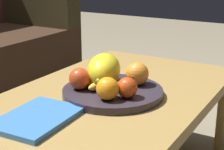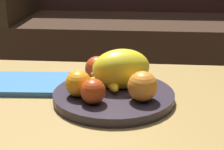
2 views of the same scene
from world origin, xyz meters
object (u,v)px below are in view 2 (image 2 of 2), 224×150
(coffee_table, at_px, (114,110))
(melon_large_front, at_px, (121,68))
(apple_front, at_px, (97,68))
(magazine, at_px, (26,84))
(banana_bunch, at_px, (115,77))
(orange_left, at_px, (143,86))
(fruit_bowl, at_px, (112,96))
(couch, at_px, (147,32))
(orange_front, at_px, (78,83))
(apple_left, at_px, (93,91))

(coffee_table, height_order, melon_large_front, melon_large_front)
(apple_front, relative_size, magazine, 0.29)
(coffee_table, xyz_separation_m, banana_bunch, (-0.00, 0.02, 0.09))
(orange_left, bearing_deg, coffee_table, 137.46)
(fruit_bowl, xyz_separation_m, melon_large_front, (0.02, 0.04, 0.07))
(melon_large_front, relative_size, apple_front, 2.29)
(couch, relative_size, magazine, 6.80)
(couch, height_order, apple_front, couch)
(couch, bearing_deg, apple_front, -98.36)
(orange_front, bearing_deg, banana_bunch, 41.48)
(couch, xyz_separation_m, apple_left, (-0.15, -1.29, 0.13))
(coffee_table, bearing_deg, magazine, 167.35)
(fruit_bowl, distance_m, orange_front, 0.11)
(apple_left, bearing_deg, couch, 83.25)
(orange_front, bearing_deg, apple_front, 75.10)
(orange_front, distance_m, orange_left, 0.17)
(magazine, bearing_deg, couch, 67.66)
(apple_left, bearing_deg, orange_front, 136.10)
(fruit_bowl, distance_m, apple_left, 0.10)
(couch, bearing_deg, melon_large_front, -94.34)
(couch, relative_size, apple_front, 23.10)
(apple_front, distance_m, banana_bunch, 0.08)
(fruit_bowl, relative_size, orange_left, 4.27)
(couch, bearing_deg, orange_left, -91.18)
(orange_front, bearing_deg, coffee_table, 32.12)
(coffee_table, relative_size, orange_front, 15.29)
(orange_left, distance_m, apple_front, 0.20)
(orange_front, relative_size, apple_left, 1.09)
(fruit_bowl, height_order, orange_front, orange_front)
(couch, height_order, orange_left, couch)
(apple_front, bearing_deg, melon_large_front, -32.62)
(orange_front, bearing_deg, fruit_bowl, 22.34)
(fruit_bowl, height_order, melon_large_front, melon_large_front)
(coffee_table, relative_size, magazine, 4.41)
(apple_front, bearing_deg, orange_left, -46.35)
(orange_left, bearing_deg, magazine, 159.30)
(apple_left, distance_m, banana_bunch, 0.13)
(orange_front, relative_size, apple_front, 0.98)
(fruit_bowl, xyz_separation_m, orange_left, (0.08, -0.05, 0.05))
(coffee_table, height_order, apple_front, apple_front)
(melon_large_front, bearing_deg, apple_left, -117.19)
(coffee_table, relative_size, apple_front, 14.97)
(couch, relative_size, orange_front, 23.59)
(fruit_bowl, relative_size, magazine, 1.36)
(apple_front, relative_size, apple_left, 1.11)
(melon_large_front, bearing_deg, apple_front, 147.38)
(couch, bearing_deg, fruit_bowl, -95.23)
(banana_bunch, bearing_deg, apple_front, 140.67)
(orange_left, bearing_deg, orange_front, 174.94)
(apple_front, bearing_deg, coffee_table, -50.83)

